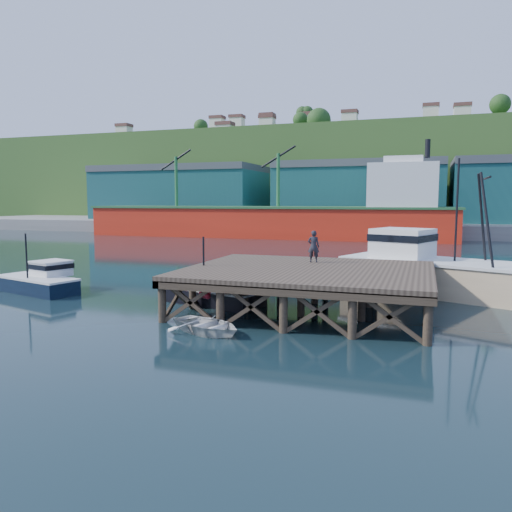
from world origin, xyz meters
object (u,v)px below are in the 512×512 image
at_px(boat_navy, 41,280).
at_px(dinghy, 207,325).
at_px(dockworker, 314,246).
at_px(trawler, 440,267).
at_px(boat_black, 214,290).

height_order(boat_navy, dinghy, boat_navy).
bearing_deg(dockworker, dinghy, 64.05).
relative_size(trawler, dinghy, 3.70).
bearing_deg(trawler, boat_navy, -141.53).
height_order(boat_black, trawler, trawler).
relative_size(boat_navy, trawler, 0.49).
relative_size(boat_black, trawler, 0.50).
bearing_deg(dockworker, boat_black, 18.00).
bearing_deg(boat_black, dinghy, -53.62).
xyz_separation_m(boat_black, dinghy, (2.24, -5.87, -0.32)).
distance_m(boat_navy, trawler, 23.85).
xyz_separation_m(trawler, dockworker, (-6.67, -4.03, 1.38)).
xyz_separation_m(boat_navy, trawler, (22.83, 6.82, 0.90)).
xyz_separation_m(boat_black, trawler, (11.60, 6.43, 0.96)).
bearing_deg(dinghy, boat_navy, 90.62).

